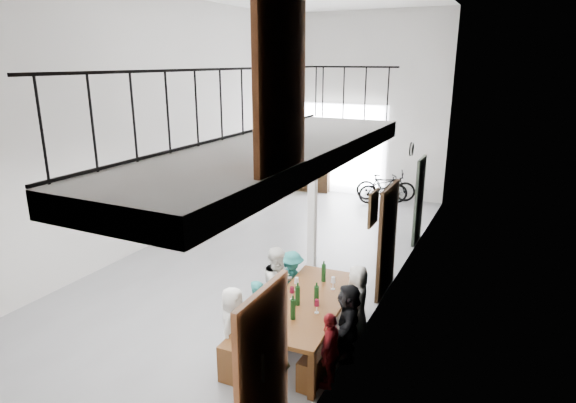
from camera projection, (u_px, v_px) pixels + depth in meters
The scene contains 24 objects.
floor at pixel (264, 259), 10.27m from camera, with size 12.00×12.00×0.00m, color gray.
room_walls at pixel (261, 89), 9.27m from camera, with size 12.00×12.00×12.00m.
gateway_portal at pixel (343, 149), 15.17m from camera, with size 2.80×0.08×2.80m, color white.
right_wall_decor at pixel (362, 227), 7.04m from camera, with size 0.07×8.28×5.07m.
balcony at pixel (279, 155), 5.91m from camera, with size 1.52×5.62×4.00m.
tasting_table at pixel (309, 306), 6.87m from camera, with size 1.12×2.38×0.79m.
bench_inner at pixel (269, 326), 7.19m from camera, with size 0.36×2.28×0.52m, color brown.
bench_wall at pixel (332, 344), 6.83m from camera, with size 0.24×1.83×0.42m, color brown.
tableware at pixel (304, 294), 6.75m from camera, with size 0.60×1.48×0.35m.
side_bench at pixel (203, 217), 12.40m from camera, with size 0.33×1.52×0.43m, color brown.
oak_barrel at pixel (275, 182), 14.96m from camera, with size 0.60×0.60×0.89m.
serving_counter at pixel (300, 174), 15.73m from camera, with size 1.99×0.55×1.05m, color #31200E.
counter_bottles at pixel (300, 154), 15.54m from camera, with size 1.72×0.38×0.28m.
guest_left_a at pixel (233, 326), 6.61m from camera, with size 0.56×0.36×1.14m, color white.
guest_left_b at pixel (259, 315), 6.98m from camera, with size 0.39×0.25×1.06m, color teal.
guest_left_c at pixel (278, 287), 7.55m from camera, with size 0.64×0.50×1.32m, color white.
guest_left_d at pixel (291, 282), 7.96m from camera, with size 0.71×0.41×1.10m, color teal.
guest_right_a at pixel (330, 350), 6.15m from camera, with size 0.61×0.25×1.04m, color #A41C23.
guest_right_b at pixel (348, 322), 6.73m from camera, with size 1.05×0.33×1.13m, color black.
guest_right_c at pixel (357, 301), 7.32m from camera, with size 0.55×0.36×1.13m, color white.
host_standing at pixel (266, 381), 5.17m from camera, with size 0.56×0.37×1.53m, color #494E2C.
potted_plant at pixel (388, 256), 9.94m from camera, with size 0.36×0.31×0.40m, color #154415.
bicycle_near at pixel (386, 186), 14.48m from camera, with size 0.61×1.75×0.92m, color black.
bicycle_far at pixel (383, 189), 14.18m from camera, with size 0.42×1.47×0.89m, color black.
Camera 1 is at (4.63, -8.32, 4.08)m, focal length 30.00 mm.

